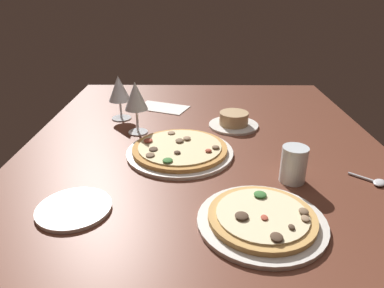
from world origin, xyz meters
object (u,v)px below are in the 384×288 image
Objects in this scene: wine_glass_near at (119,90)px; paper_menu at (162,108)px; spoon at (375,181)px; side_plate at (74,209)px; pizza_side at (262,219)px; ramekin_on_saucer at (234,121)px; pizza_main at (180,150)px; wine_glass_far at (136,97)px; water_glass at (293,166)px.

paper_menu is at bearing 131.34° from wine_glass_near.
side_plate is at bearing -80.33° from spoon.
pizza_side is 1.56× the size of ramekin_on_saucer.
pizza_main is at bearing 37.94° from wine_glass_near.
pizza_main is 1.57× the size of paper_menu.
wine_glass_far is 53.88cm from water_glass.
paper_menu is 81.50cm from spoon.
wine_glass_near is 0.81× the size of paper_menu.
ramekin_on_saucer is 2.07× the size of spoon.
ramekin_on_saucer is 1.07× the size of wine_glass_near.
spoon is at bearing 99.67° from side_plate.
pizza_side is 54.23cm from ramekin_on_saucer.
spoon is (31.88, 63.94, -11.81)cm from wine_glass_far.
wine_glass_far is 1.06× the size of side_plate.
spoon is at bearing 87.14° from water_glass.
pizza_side is at bearing 33.63° from wine_glass_near.
pizza_main is at bearing -117.42° from water_glass.
water_glass is at bearing 49.49° from wine_glass_near.
pizza_side is 2.89× the size of water_glass.
wine_glass_near is 0.98× the size of side_plate.
wine_glass_far is at bearing 31.51° from wine_glass_near.
wine_glass_near is at bearing -130.51° from water_glass.
pizza_side is 59.49cm from wine_glass_far.
wine_glass_far reaches higher than wine_glass_near.
pizza_main is 1.90× the size of side_plate.
side_plate is (49.93, -39.83, -1.57)cm from ramekin_on_saucer.
wine_glass_far is (-15.90, -14.58, 11.05)cm from pizza_main.
paper_menu is at bearing -126.40° from ramekin_on_saucer.
water_glass is at bearing 62.58° from pizza_main.
water_glass is at bearing 148.86° from pizza_side.
wine_glass_far is 28.73cm from paper_menu.
pizza_main and pizza_side have the same top height.
wine_glass_near reaches higher than paper_menu.
wine_glass_near is at bearing -179.45° from side_plate.
wine_glass_near is 58.07cm from side_plate.
paper_menu is at bearing 169.06° from side_plate.
side_plate reaches higher than paper_menu.
side_plate is 0.83× the size of paper_menu.
pizza_side is 20.64cm from water_glass.
ramekin_on_saucer reaches higher than paper_menu.
pizza_side is (32.44, 18.26, -0.05)cm from pizza_main.
ramekin_on_saucer is 1.85× the size of water_glass.
wine_glass_far is at bearing 8.81° from paper_menu.
pizza_side is at bearing 0.52° from ramekin_on_saucer.
ramekin_on_saucer is 41.94cm from wine_glass_near.
side_plate is 1.97× the size of spoon.
ramekin_on_saucer is at bearing 79.88° from wine_glass_near.
pizza_main is 28.12cm from ramekin_on_saucer.
pizza_main is 37.99cm from wine_glass_near.
spoon is (37.77, 31.59, -1.56)cm from ramekin_on_saucer.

